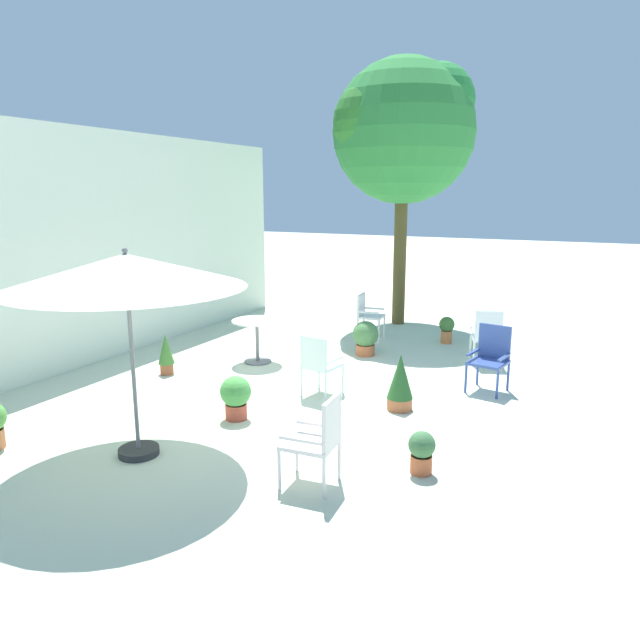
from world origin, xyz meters
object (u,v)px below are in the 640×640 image
at_px(potted_plant_5, 166,353).
at_px(potted_plant_7, 422,451).
at_px(patio_umbrella_0, 126,272).
at_px(potted_plant_2, 236,395).
at_px(patio_chair_0, 487,334).
at_px(patio_chair_1, 367,313).
at_px(patio_chair_3, 491,355).
at_px(patio_chair_4, 319,362).
at_px(potted_plant_3, 400,382).
at_px(potted_plant_0, 447,328).
at_px(patio_chair_2, 318,437).
at_px(shade_tree, 403,132).
at_px(cafe_table_0, 257,333).
at_px(potted_plant_6, 366,337).

distance_m(potted_plant_5, potted_plant_7, 4.83).
bearing_deg(patio_umbrella_0, potted_plant_2, -15.34).
distance_m(patio_chair_0, patio_chair_1, 2.54).
xyz_separation_m(patio_chair_3, potted_plant_2, (-2.58, 2.67, -0.22)).
height_order(patio_umbrella_0, potted_plant_5, patio_umbrella_0).
bearing_deg(potted_plant_7, potted_plant_2, 81.20).
height_order(patio_chair_3, potted_plant_5, patio_chair_3).
height_order(patio_chair_3, potted_plant_2, patio_chair_3).
bearing_deg(patio_chair_4, potted_plant_5, 93.14).
bearing_deg(potted_plant_2, potted_plant_3, -54.68).
bearing_deg(potted_plant_0, potted_plant_7, -168.22).
bearing_deg(potted_plant_3, patio_umbrella_0, 140.65).
relative_size(patio_chair_2, potted_plant_0, 1.81).
relative_size(patio_chair_4, potted_plant_3, 1.17).
xyz_separation_m(shade_tree, patio_chair_3, (-3.72, -2.68, -3.52)).
distance_m(shade_tree, patio_chair_3, 5.78).
bearing_deg(patio_umbrella_0, potted_plant_3, -39.35).
distance_m(potted_plant_0, potted_plant_2, 5.20).
xyz_separation_m(patio_chair_3, potted_plant_7, (-2.97, 0.13, -0.29)).
bearing_deg(patio_chair_4, patio_chair_3, -57.40).
height_order(patio_chair_0, potted_plant_2, patio_chair_0).
distance_m(patio_chair_0, potted_plant_5, 5.24).
height_order(cafe_table_0, potted_plant_7, cafe_table_0).
relative_size(patio_chair_1, potted_plant_6, 1.45).
xyz_separation_m(patio_umbrella_0, potted_plant_0, (6.35, -1.79, -1.73)).
xyz_separation_m(cafe_table_0, patio_chair_3, (0.28, -3.79, 0.02)).
distance_m(shade_tree, potted_plant_0, 4.23).
bearing_deg(potted_plant_5, patio_chair_3, -72.49).
bearing_deg(patio_chair_0, patio_chair_3, -167.03).
relative_size(cafe_table_0, patio_chair_3, 0.88).
distance_m(patio_chair_4, potted_plant_2, 1.37).
height_order(patio_chair_1, potted_plant_2, patio_chair_1).
distance_m(patio_chair_1, potted_plant_7, 5.66).
bearing_deg(patio_chair_4, potted_plant_2, 155.39).
relative_size(cafe_table_0, potted_plant_2, 1.48).
bearing_deg(potted_plant_6, patio_chair_3, -112.19).
relative_size(potted_plant_3, potted_plant_6, 1.24).
height_order(shade_tree, potted_plant_0, shade_tree).
distance_m(patio_chair_0, potted_plant_3, 2.71).
distance_m(patio_chair_2, potted_plant_0, 6.11).
bearing_deg(potted_plant_7, patio_chair_4, 50.61).
bearing_deg(potted_plant_5, shade_tree, -21.40).
bearing_deg(potted_plant_0, patio_chair_0, -139.56).
xyz_separation_m(patio_chair_3, potted_plant_5, (-1.49, 4.73, -0.18)).
bearing_deg(patio_umbrella_0, patio_chair_1, -2.98).
xyz_separation_m(potted_plant_5, potted_plant_7, (-1.48, -4.60, -0.10)).
distance_m(patio_chair_2, patio_chair_3, 3.80).
distance_m(patio_umbrella_0, potted_plant_5, 3.40).
bearing_deg(patio_chair_0, potted_plant_6, 99.95).
xyz_separation_m(potted_plant_3, potted_plant_7, (-1.64, -0.79, -0.13)).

